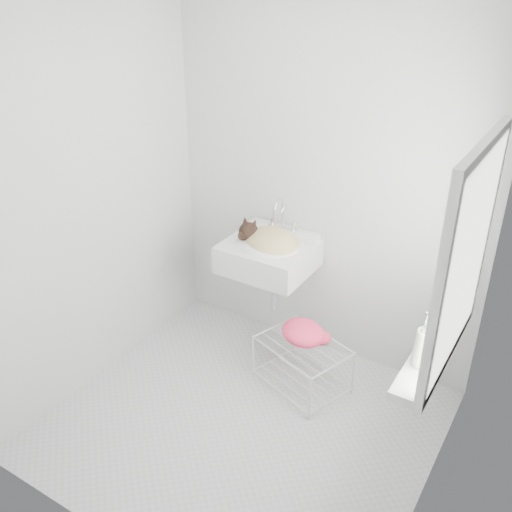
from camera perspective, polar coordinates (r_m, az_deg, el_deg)
The scene contains 15 objects.
floor at distance 3.67m, azimuth -1.40°, elevation -16.25°, with size 2.20×2.00×0.02m, color silver.
back_wall at distance 3.75m, azimuth 6.80°, elevation 7.26°, with size 2.20×0.02×2.50m, color silver.
right_wall at distance 2.58m, azimuth 19.26°, elevation -4.24°, with size 0.02×2.00×2.50m, color silver.
left_wall at distance 3.62m, azimuth -16.47°, elevation 5.52°, with size 0.02×2.00×2.50m, color silver.
window_glass at distance 2.71m, azimuth 20.33°, elevation -0.41°, with size 0.01×0.80×1.00m, color white.
window_frame at distance 2.71m, azimuth 20.03°, elevation -0.34°, with size 0.04×0.90×1.10m, color white.
windowsill at distance 2.99m, azimuth 17.30°, elevation -8.89°, with size 0.16×0.88×0.04m, color white.
sink at distance 3.81m, azimuth 1.26°, elevation 1.21°, with size 0.58×0.50×0.23m, color white.
faucet at distance 3.89m, azimuth 2.64°, elevation 4.07°, with size 0.21×0.15×0.21m, color silver, non-canonical shape.
cat at distance 3.77m, azimuth 1.33°, elevation 1.60°, with size 0.41×0.34×0.25m.
wire_rack at distance 3.86m, azimuth 4.60°, elevation -10.86°, with size 0.55×0.39×0.33m, color silver.
towel at distance 3.76m, azimuth 4.68°, elevation -8.02°, with size 0.31×0.22×0.13m, color red.
bottle_a at distance 2.83m, azimuth 16.12°, elevation -10.43°, with size 0.09×0.09×0.23m, color #EBF1CB.
bottle_b at distance 2.95m, azimuth 16.96°, elevation -8.92°, with size 0.09×0.10×0.21m, color teal.
bottle_c at distance 3.07m, azimuth 17.75°, elevation -7.45°, with size 0.13×0.13×0.17m, color silver.
Camera 1 is at (1.46, -2.20, 2.55)m, focal length 40.18 mm.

